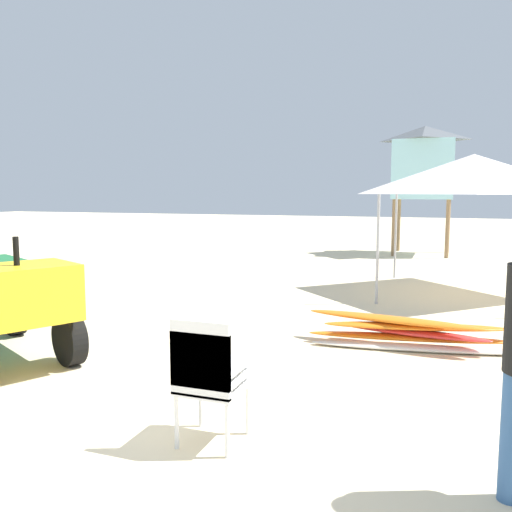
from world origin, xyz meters
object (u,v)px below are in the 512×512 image
Objects in this scene: stacked_plastic_chairs at (207,371)px; surfboard_pile at (408,332)px; popup_canopy at (473,174)px; lifeguard_tower at (424,162)px.

surfboard_pile is at bearing 69.26° from stacked_plastic_chairs.
stacked_plastic_chairs is at bearing -110.74° from surfboard_pile.
popup_canopy is 6.86m from lifeguard_tower.
lifeguard_tower reaches higher than surfboard_pile.
surfboard_pile is (1.24, 3.27, -0.40)m from stacked_plastic_chairs.
lifeguard_tower is (-0.45, 10.88, 2.68)m from surfboard_pile.
stacked_plastic_chairs is at bearing -93.21° from lifeguard_tower.
stacked_plastic_chairs is 0.33× the size of popup_canopy.
lifeguard_tower is at bearing 86.79° from stacked_plastic_chairs.
lifeguard_tower reaches higher than stacked_plastic_chairs.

